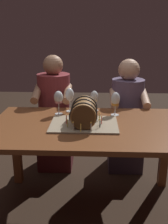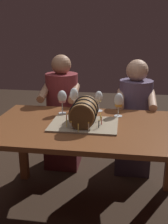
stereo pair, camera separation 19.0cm
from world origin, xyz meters
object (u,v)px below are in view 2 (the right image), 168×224
dining_table (89,138)px  wine_glass_amber (119,101)px  barrel_cake (84,114)px  person_seated_left (63,118)px  wine_glass_white (99,98)px  wine_glass_empty (74,95)px  wine_glass_rose (62,98)px  person_seated_right (134,123)px

dining_table → wine_glass_amber: bearing=49.1°
barrel_cake → person_seated_left: bearing=115.1°
wine_glass_white → person_seated_left: (-0.40, 0.33, -0.32)m
dining_table → wine_glass_empty: bearing=117.6°
wine_glass_rose → barrel_cake: bearing=-48.6°
barrel_cake → person_seated_right: (0.39, 0.69, -0.30)m
wine_glass_rose → wine_glass_amber: wine_glass_rose is taller
dining_table → wine_glass_white: size_ratio=8.41×
wine_glass_white → person_seated_right: bearing=46.1°
wine_glass_empty → wine_glass_white: (0.21, 0.03, -0.03)m
wine_glass_rose → wine_glass_white: wine_glass_rose is taller
barrel_cake → person_seated_right: bearing=60.2°
barrel_cake → wine_glass_empty: (-0.13, 0.32, 0.06)m
wine_glass_white → person_seated_right: 0.57m
wine_glass_white → person_seated_right: (0.32, 0.33, -0.33)m
dining_table → wine_glass_empty: 0.44m
person_seated_right → person_seated_left: bearing=180.0°
wine_glass_empty → barrel_cake: bearing=-67.7°
wine_glass_amber → wine_glass_white: size_ratio=1.10×
wine_glass_rose → wine_glass_white: (0.29, 0.11, -0.02)m
wine_glass_rose → dining_table: bearing=-44.0°
wine_glass_rose → wine_glass_white: bearing=20.7°
barrel_cake → wine_glass_rose: (-0.22, 0.25, 0.05)m
barrel_cake → person_seated_left: 0.81m
wine_glass_amber → person_seated_left: (-0.57, 0.45, -0.32)m
dining_table → wine_glass_rose: wine_glass_rose is taller
dining_table → person_seated_right: person_seated_right is taller
wine_glass_amber → wine_glass_empty: 0.38m
wine_glass_amber → person_seated_right: size_ratio=0.17×
wine_glass_empty → person_seated_right: (0.53, 0.37, -0.36)m
wine_glass_rose → wine_glass_amber: 0.46m
person_seated_left → dining_table: bearing=-62.5°
wine_glass_rose → wine_glass_amber: (0.46, -0.01, -0.01)m
dining_table → wine_glass_white: bearing=84.0°
barrel_cake → wine_glass_empty: bearing=112.3°
wine_glass_rose → person_seated_right: bearing=36.0°
dining_table → wine_glass_white: 0.42m
wine_glass_rose → wine_glass_amber: bearing=-0.7°
person_seated_left → wine_glass_rose: bearing=-76.5°
wine_glass_empty → person_seated_left: bearing=117.5°
wine_glass_amber → wine_glass_white: 0.21m
dining_table → person_seated_left: size_ratio=1.26×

